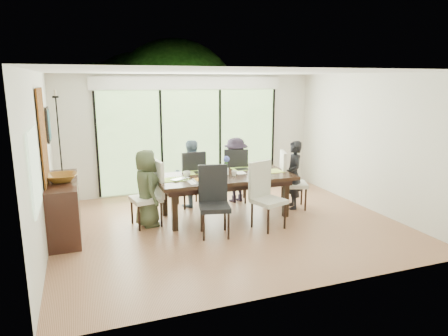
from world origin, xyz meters
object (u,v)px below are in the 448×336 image
object	(u,v)px
chair_right_end	(294,180)
laptop	(182,180)
chair_near_right	(269,196)
cup_a	(187,174)
cup_c	(261,168)
chair_far_right	(235,174)
bowl	(61,178)
sideboard	(64,207)
vase	(226,171)
person_right_end	(294,175)
person_far_right	(236,170)
person_left_end	(147,188)
cup_b	(234,173)
chair_far_left	(190,178)
chair_near_left	(215,202)
person_far_left	(190,174)
table_top	(225,177)
chair_left_end	(146,194)

from	to	relation	value
chair_right_end	laptop	world-z (taller)	chair_right_end
chair_near_right	laptop	size ratio (longest dim) A/B	3.33
cup_a	cup_c	xyz separation A→B (m)	(1.50, -0.05, 0.00)
chair_far_right	bowl	world-z (taller)	chair_far_right
laptop	cup_a	bearing A→B (deg)	31.55
sideboard	vase	bearing A→B (deg)	0.09
vase	person_right_end	bearing A→B (deg)	-2.00
chair_right_end	cup_c	xyz separation A→B (m)	(-0.70, 0.10, 0.27)
person_far_right	vase	bearing A→B (deg)	45.89
laptop	person_far_right	bearing A→B (deg)	6.11
person_left_end	cup_b	xyz separation A→B (m)	(1.63, -0.10, 0.16)
vase	cup_a	world-z (taller)	vase
person_left_end	sideboard	xyz separation A→B (m)	(-1.38, 0.05, -0.22)
cup_c	bowl	size ratio (longest dim) A/B	0.26
chair_far_left	person_right_end	world-z (taller)	person_right_end
vase	cup_a	distance (m)	0.76
chair_near_left	cup_c	bearing A→B (deg)	48.50
chair_near_right	cup_c	bearing A→B (deg)	54.26
cup_b	cup_c	bearing A→B (deg)	17.10
chair_right_end	person_left_end	world-z (taller)	person_left_end
vase	cup_a	size ratio (longest dim) A/B	0.97
cup_b	sideboard	size ratio (longest dim) A/B	0.06
person_far_left	vase	xyz separation A→B (m)	(0.50, -0.78, 0.18)
person_right_end	cup_b	world-z (taller)	person_right_end
person_far_left	cup_a	bearing A→B (deg)	61.94
person_right_end	sideboard	xyz separation A→B (m)	(-4.34, 0.05, -0.22)
chair_near_right	cup_b	size ratio (longest dim) A/B	11.00
person_left_end	laptop	size ratio (longest dim) A/B	3.91
chair_right_end	person_far_right	distance (m)	1.27
cup_a	cup_c	bearing A→B (deg)	-1.91
sideboard	cup_b	bearing A→B (deg)	-2.77
chair_near_right	cup_c	world-z (taller)	chair_near_right
bowl	cup_a	bearing A→B (deg)	5.41
chair_right_end	sideboard	xyz separation A→B (m)	(-4.36, 0.05, -0.12)
person_far_right	chair_right_end	bearing A→B (deg)	127.41
person_left_end	cup_c	size ratio (longest dim) A/B	10.40
vase	bowl	world-z (taller)	bowl
table_top	chair_far_right	size ratio (longest dim) A/B	2.18
cup_b	bowl	size ratio (longest dim) A/B	0.21
chair_near_left	chair_near_right	xyz separation A→B (m)	(1.00, 0.00, 0.00)
chair_right_end	cup_b	xyz separation A→B (m)	(-1.35, -0.10, 0.26)
chair_near_right	vase	distance (m)	1.06
chair_right_end	cup_b	world-z (taller)	chair_right_end
chair_left_end	person_right_end	distance (m)	2.98
person_right_end	sideboard	size ratio (longest dim) A/B	0.82
laptop	cup_b	xyz separation A→B (m)	(1.00, 0.00, 0.04)
laptop	cup_b	world-z (taller)	cup_b
chair_far_right	chair_near_right	distance (m)	1.72
chair_right_end	chair_far_right	xyz separation A→B (m)	(-0.95, 0.85, 0.00)
person_right_end	vase	bearing A→B (deg)	-78.65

